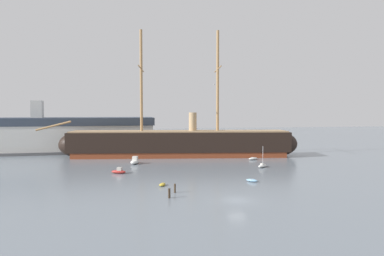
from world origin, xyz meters
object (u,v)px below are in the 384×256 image
at_px(dinghy_foreground_left, 162,184).
at_px(motorboat_distant_centre, 183,148).
at_px(dinghy_foreground_right, 252,180).
at_px(mooring_piling_left_pair, 169,193).
at_px(sailboat_mid_right, 262,166).
at_px(motorboat_alongside_bow, 135,161).
at_px(motorboat_mid_left, 119,171).
at_px(mooring_piling_nearest, 175,188).
at_px(seagull_in_flight, 214,85).
at_px(dinghy_alongside_stern, 253,159).
at_px(dockside_warehouse_left, 71,135).
at_px(tall_ship, 180,143).
at_px(sailboat_far_right, 279,151).

xyz_separation_m(dinghy_foreground_left, motorboat_distant_centre, (13.26, 52.67, 0.45)).
bearing_deg(motorboat_distant_centre, dinghy_foreground_right, -86.88).
xyz_separation_m(dinghy_foreground_right, mooring_piling_left_pair, (-16.14, -8.41, 0.45)).
relative_size(dinghy_foreground_right, motorboat_distant_centre, 0.47).
xyz_separation_m(sailboat_mid_right, motorboat_alongside_bow, (-27.89, 11.12, 0.23)).
relative_size(motorboat_mid_left, mooring_piling_nearest, 2.34).
relative_size(dinghy_foreground_right, sailboat_mid_right, 0.46).
bearing_deg(seagull_in_flight, mooring_piling_left_pair, -119.74).
distance_m(dinghy_foreground_left, motorboat_alongside_bow, 25.81).
bearing_deg(dinghy_alongside_stern, motorboat_mid_left, -159.32).
xyz_separation_m(sailboat_mid_right, dockside_warehouse_left, (-46.29, 40.50, 4.89)).
height_order(motorboat_alongside_bow, dockside_warehouse_left, dockside_warehouse_left).
xyz_separation_m(dinghy_foreground_left, dinghy_foreground_right, (16.13, 0.05, 0.02)).
xyz_separation_m(tall_ship, dinghy_alongside_stern, (17.57, -10.34, -3.41)).
height_order(motorboat_mid_left, seagull_in_flight, seagull_in_flight).
bearing_deg(sailboat_mid_right, dockside_warehouse_left, 138.82).
distance_m(dinghy_foreground_right, mooring_piling_nearest, 15.76).
distance_m(dinghy_alongside_stern, motorboat_distant_centre, 29.76).
bearing_deg(motorboat_alongside_bow, mooring_piling_nearest, -81.03).
xyz_separation_m(dinghy_foreground_right, sailboat_mid_right, (8.20, 14.39, 0.14)).
xyz_separation_m(dinghy_foreground_left, motorboat_mid_left, (-7.31, 13.30, 0.21)).
distance_m(dinghy_foreground_left, dinghy_foreground_right, 16.13).
relative_size(dinghy_foreground_left, mooring_piling_nearest, 1.56).
bearing_deg(dinghy_alongside_stern, seagull_in_flight, -139.74).
bearing_deg(motorboat_mid_left, tall_ship, 54.48).
bearing_deg(motorboat_alongside_bow, motorboat_mid_left, -106.98).
bearing_deg(seagull_in_flight, dockside_warehouse_left, 130.92).
bearing_deg(sailboat_far_right, tall_ship, -174.28).
distance_m(dinghy_foreground_left, sailboat_far_right, 56.83).
distance_m(tall_ship, mooring_piling_left_pair, 45.94).
bearing_deg(dinghy_alongside_stern, motorboat_alongside_bow, -178.82).
height_order(dinghy_foreground_right, sailboat_far_right, sailboat_far_right).
bearing_deg(dinghy_foreground_right, tall_ship, 100.65).
distance_m(dinghy_foreground_right, motorboat_distant_centre, 52.70).
distance_m(tall_ship, motorboat_alongside_bow, 17.16).
xyz_separation_m(sailboat_mid_right, seagull_in_flight, (-11.26, 0.09, 17.99)).
height_order(sailboat_mid_right, motorboat_alongside_bow, sailboat_mid_right).
bearing_deg(tall_ship, dinghy_foreground_left, -104.24).
height_order(tall_ship, sailboat_far_right, tall_ship).
xyz_separation_m(sailboat_far_right, dockside_warehouse_left, (-62.65, 15.27, 4.92)).
relative_size(dinghy_foreground_right, dinghy_alongside_stern, 0.74).
xyz_separation_m(dinghy_foreground_left, motorboat_alongside_bow, (-3.56, 25.56, 0.39)).
relative_size(mooring_piling_left_pair, dockside_warehouse_left, 0.03).
distance_m(motorboat_alongside_bow, seagull_in_flight, 26.72).
relative_size(motorboat_mid_left, dinghy_alongside_stern, 1.10).
bearing_deg(dockside_warehouse_left, mooring_piling_nearest, -68.88).
height_order(motorboat_mid_left, sailboat_mid_right, sailboat_mid_right).
distance_m(dinghy_alongside_stern, seagull_in_flight, 25.53).
xyz_separation_m(mooring_piling_nearest, dockside_warehouse_left, (-23.27, 60.22, 4.59)).
xyz_separation_m(dinghy_alongside_stern, mooring_piling_nearest, (-25.53, -31.46, 0.37)).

